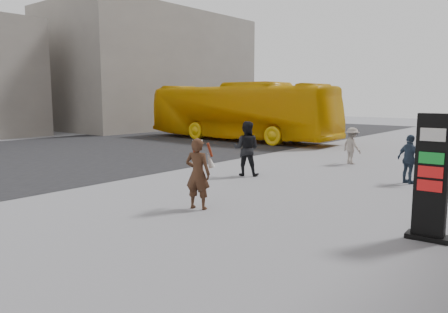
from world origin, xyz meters
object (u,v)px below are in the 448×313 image
Objects in this scene: pedestrian_a at (246,149)px; pedestrian_c at (410,159)px; pedestrian_b at (352,146)px; info_pylon at (431,178)px; woman at (198,173)px; bus at (240,112)px.

pedestrian_a is 1.22× the size of pedestrian_c.
pedestrian_a reaches higher than pedestrian_b.
info_pylon is 7.61m from pedestrian_a.
pedestrian_a is 5.30m from pedestrian_c.
bus reaches higher than woman.
bus is 6.77× the size of pedestrian_a.
pedestrian_a is at bearing 97.60° from pedestrian_b.
bus is (-9.56, 14.19, 0.89)m from woman.
pedestrian_a is (-6.84, 3.33, -0.27)m from info_pylon.
info_pylon is 9.62m from pedestrian_b.
pedestrian_c is (3.07, -2.73, 0.03)m from pedestrian_b.
bus reaches higher than pedestrian_a.
pedestrian_b is 0.96× the size of pedestrian_c.
pedestrian_c is at bearing 166.22° from pedestrian_b.
bus is 10.78m from pedestrian_b.
info_pylon reaches higher than woman.
info_pylon is 1.56× the size of pedestrian_c.
info_pylon is at bearing 149.59° from pedestrian_b.
pedestrian_a is 1.27× the size of pedestrian_b.
woman reaches higher than pedestrian_b.
pedestrian_b is (-0.02, 9.27, -0.15)m from woman.
woman is at bearing 91.03° from pedestrian_c.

